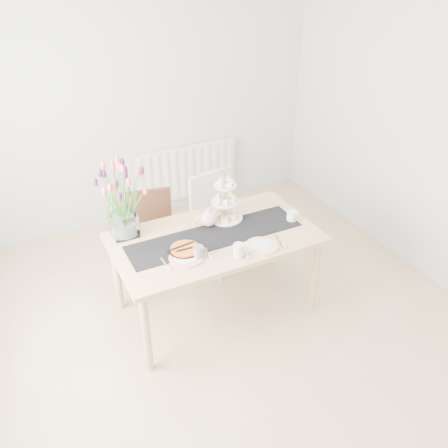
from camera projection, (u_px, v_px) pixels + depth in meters
name	position (u px, v px, depth m)	size (l,w,h in m)	color
room_shell	(240.00, 196.00, 3.13)	(4.50, 4.50, 4.50)	tan
radiator	(186.00, 172.00, 5.43)	(1.20, 0.08, 0.60)	white
dining_table	(215.00, 244.00, 3.76)	(1.60, 0.90, 0.75)	tan
chair_brown	(151.00, 231.00, 4.26)	(0.50, 0.50, 0.85)	#372014
chair_white	(218.00, 214.00, 4.44)	(0.53, 0.53, 0.92)	silver
table_runner	(215.00, 236.00, 3.72)	(1.40, 0.35, 0.01)	black
tulip_vase	(119.00, 190.00, 3.54)	(0.71, 0.71, 0.61)	silver
cake_stand	(225.00, 206.00, 3.88)	(0.29, 0.29, 0.42)	gold
teapot	(209.00, 218.00, 3.82)	(0.23, 0.18, 0.15)	white
cream_jug	(292.00, 216.00, 3.90)	(0.08, 0.08, 0.08)	white
tart_tin	(185.00, 250.00, 3.54)	(0.25, 0.25, 0.03)	black
mug_grey	(198.00, 252.00, 3.46)	(0.08, 0.08, 0.09)	slate
mug_white	(239.00, 250.00, 3.47)	(0.08, 0.08, 0.10)	silver
plate_left	(186.00, 258.00, 3.46)	(0.26, 0.26, 0.01)	white
plate_right	(261.00, 246.00, 3.59)	(0.25, 0.25, 0.01)	white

